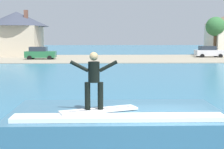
{
  "coord_description": "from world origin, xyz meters",
  "views": [
    {
      "loc": [
        -1.72,
        -8.56,
        3.15
      ],
      "look_at": [
        -1.3,
        6.57,
        1.44
      ],
      "focal_mm": 52.48,
      "sensor_mm": 36.0,
      "label": 1
    }
  ],
  "objects": [
    {
      "name": "car_near_shore",
      "position": [
        -10.67,
        38.34,
        0.95
      ],
      "size": [
        4.28,
        2.24,
        1.86
      ],
      "color": "#23663D",
      "rests_on": "ground_plane"
    },
    {
      "name": "house_with_chimney",
      "position": [
        -16.28,
        47.85,
        4.27
      ],
      "size": [
        10.76,
        10.76,
        7.68
      ],
      "color": "beige",
      "rests_on": "ground_plane"
    },
    {
      "name": "surfer",
      "position": [
        -1.98,
        0.54,
        2.04
      ],
      "size": [
        1.34,
        0.32,
        1.62
      ],
      "color": "black",
      "rests_on": "surfboard"
    },
    {
      "name": "tree_tall_bare",
      "position": [
        16.8,
        45.17,
        4.88
      ],
      "size": [
        3.17,
        3.17,
        6.55
      ],
      "color": "brown",
      "rests_on": "ground_plane"
    },
    {
      "name": "wave_crest",
      "position": [
        -1.3,
        1.14,
        0.51
      ],
      "size": [
        6.36,
        3.54,
        1.07
      ],
      "color": "#37657F",
      "rests_on": "ground_plane"
    },
    {
      "name": "shoreline_bank",
      "position": [
        0.0,
        40.58,
        0.05
      ],
      "size": [
        120.0,
        18.69,
        0.09
      ],
      "color": "gray",
      "rests_on": "ground_plane"
    },
    {
      "name": "car_far_shore",
      "position": [
        14.96,
        42.47,
        0.95
      ],
      "size": [
        4.38,
        2.29,
        1.86
      ],
      "color": "silver",
      "rests_on": "ground_plane"
    },
    {
      "name": "surfboard",
      "position": [
        -1.84,
        0.56,
        1.1
      ],
      "size": [
        2.27,
        1.26,
        0.06
      ],
      "color": "white",
      "rests_on": "wave_crest"
    }
  ]
}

